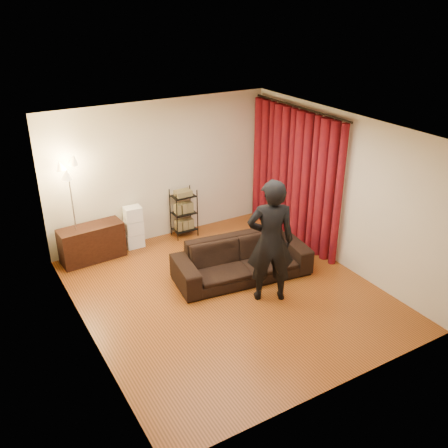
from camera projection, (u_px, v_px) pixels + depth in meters
floor at (228, 293)px, 8.12m from camera, size 5.00×5.00×0.00m
ceiling at (229, 130)px, 6.97m from camera, size 5.00×5.00×0.00m
wall_back at (161, 171)px, 9.50m from camera, size 5.00×0.00×5.00m
wall_front at (342, 297)px, 5.59m from camera, size 5.00×0.00×5.00m
wall_left at (81, 254)px, 6.52m from camera, size 0.00×5.00×5.00m
wall_right at (341, 190)px, 8.58m from camera, size 0.00×5.00×5.00m
curtain_rod at (300, 107)px, 8.89m from camera, size 0.04×2.65×0.04m
curtain at (294, 177)px, 9.43m from camera, size 0.22×2.65×2.55m
sofa at (242, 259)px, 8.45m from camera, size 2.40×1.19×0.67m
person at (271, 241)px, 7.59m from camera, size 0.87×0.75×2.01m
media_cabinet at (92, 243)px, 9.01m from camera, size 1.17×0.50×0.66m
storage_boxes at (134, 227)px, 9.43m from camera, size 0.35×0.28×0.83m
wire_shelf at (184, 213)px, 9.84m from camera, size 0.52×0.44×0.98m
floor_lamp at (74, 214)px, 8.59m from camera, size 0.38×0.38×1.94m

